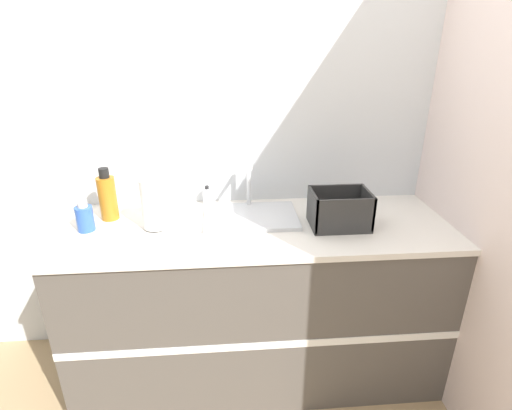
{
  "coord_description": "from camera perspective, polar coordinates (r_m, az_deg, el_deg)",
  "views": [
    {
      "loc": [
        -0.15,
        -1.46,
        1.8
      ],
      "look_at": [
        -0.01,
        0.29,
        1.05
      ],
      "focal_mm": 28.0,
      "sensor_mm": 36.0,
      "label": 1
    }
  ],
  "objects": [
    {
      "name": "bottle_blue",
      "position": [
        2.08,
        -23.26,
        -1.7
      ],
      "size": [
        0.08,
        0.08,
        0.15
      ],
      "color": "#2D56B7",
      "rests_on": "counter_cabinet"
    },
    {
      "name": "sink",
      "position": [
        2.06,
        -0.76,
        -1.32
      ],
      "size": [
        0.48,
        0.33,
        0.28
      ],
      "color": "silver",
      "rests_on": "counter_cabinet"
    },
    {
      "name": "counter_cabinet",
      "position": [
        2.24,
        0.25,
        -13.51
      ],
      "size": [
        1.95,
        0.68,
        0.93
      ],
      "color": "#514C47",
      "rests_on": "ground_plane"
    },
    {
      "name": "paper_towel_roll",
      "position": [
        1.97,
        -14.34,
        0.17
      ],
      "size": [
        0.12,
        0.12,
        0.25
      ],
      "color": "#4C4C51",
      "rests_on": "counter_cabinet"
    },
    {
      "name": "soap_dispenser",
      "position": [
        2.22,
        -6.97,
        1.22
      ],
      "size": [
        0.05,
        0.05,
        0.11
      ],
      "color": "silver",
      "rests_on": "counter_cabinet"
    },
    {
      "name": "dish_rack",
      "position": [
        2.0,
        11.83,
        -1.01
      ],
      "size": [
        0.28,
        0.21,
        0.18
      ],
      "color": "#2D2D2D",
      "rests_on": "counter_cabinet"
    },
    {
      "name": "wall_back",
      "position": [
        2.21,
        -0.5,
        10.06
      ],
      "size": [
        4.32,
        0.06,
        2.6
      ],
      "color": "silver",
      "rests_on": "ground_plane"
    },
    {
      "name": "bottle_amber",
      "position": [
        2.15,
        -20.44,
        1.09
      ],
      "size": [
        0.09,
        0.09,
        0.27
      ],
      "color": "#B26B19",
      "rests_on": "counter_cabinet"
    },
    {
      "name": "wall_right",
      "position": [
        2.18,
        27.46,
        7.3
      ],
      "size": [
        0.06,
        2.65,
        2.6
      ],
      "color": "silver",
      "rests_on": "ground_plane"
    }
  ]
}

